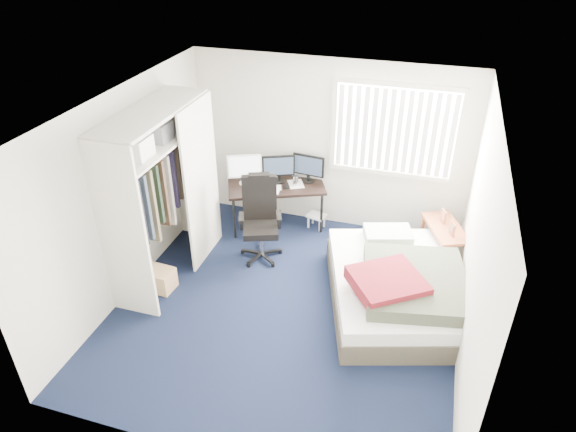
% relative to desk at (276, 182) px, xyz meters
% --- Properties ---
extents(ground, '(4.20, 4.20, 0.00)m').
position_rel_desk_xyz_m(ground, '(0.69, -1.75, -0.73)').
color(ground, black).
rests_on(ground, ground).
extents(room_shell, '(4.20, 4.20, 4.20)m').
position_rel_desk_xyz_m(room_shell, '(0.69, -1.75, 0.78)').
color(room_shell, silver).
rests_on(room_shell, ground).
extents(window_assembly, '(1.72, 0.09, 1.32)m').
position_rel_desk_xyz_m(window_assembly, '(1.59, 0.29, 0.87)').
color(window_assembly, white).
rests_on(window_assembly, ground).
extents(closet, '(0.64, 1.84, 2.22)m').
position_rel_desk_xyz_m(closet, '(-0.98, -1.49, 0.62)').
color(closet, beige).
rests_on(closet, ground).
extents(desk, '(1.54, 1.16, 1.15)m').
position_rel_desk_xyz_m(desk, '(0.00, 0.00, 0.00)').
color(desk, black).
rests_on(desk, ground).
extents(office_chair, '(0.71, 0.71, 1.18)m').
position_rel_desk_xyz_m(office_chair, '(0.03, -0.80, -0.27)').
color(office_chair, black).
rests_on(office_chair, ground).
extents(footstool, '(0.31, 0.27, 0.22)m').
position_rel_desk_xyz_m(footstool, '(0.60, 0.10, -0.56)').
color(footstool, white).
rests_on(footstool, ground).
extents(nightstand, '(0.69, 0.90, 0.74)m').
position_rel_desk_xyz_m(nightstand, '(2.44, -0.26, -0.24)').
color(nightstand, brown).
rests_on(nightstand, ground).
extents(bed, '(2.05, 2.39, 0.67)m').
position_rel_desk_xyz_m(bed, '(1.97, -1.34, -0.44)').
color(bed, '#433C30').
rests_on(bed, ground).
extents(pine_box, '(0.39, 0.31, 0.28)m').
position_rel_desk_xyz_m(pine_box, '(-0.96, -1.88, -0.59)').
color(pine_box, tan).
rests_on(pine_box, ground).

